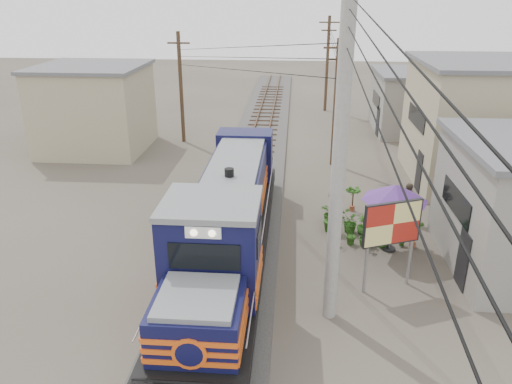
# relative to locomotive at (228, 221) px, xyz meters

# --- Properties ---
(ground) EXTENTS (120.00, 120.00, 0.00)m
(ground) POSITION_rel_locomotive_xyz_m (0.00, -2.54, -1.65)
(ground) COLOR #473F35
(ground) RESTS_ON ground
(ballast) EXTENTS (3.60, 70.00, 0.16)m
(ballast) POSITION_rel_locomotive_xyz_m (0.00, 7.46, -1.57)
(ballast) COLOR #595651
(ballast) RESTS_ON ground
(track) EXTENTS (1.15, 70.00, 0.12)m
(track) POSITION_rel_locomotive_xyz_m (0.00, 7.46, -1.39)
(track) COLOR #51331E
(track) RESTS_ON ground
(locomotive) EXTENTS (2.78, 15.11, 3.74)m
(locomotive) POSITION_rel_locomotive_xyz_m (0.00, 0.00, 0.00)
(locomotive) COLOR black
(locomotive) RESTS_ON ground
(utility_pole_main) EXTENTS (0.40, 0.40, 10.00)m
(utility_pole_main) POSITION_rel_locomotive_xyz_m (3.50, -3.04, 3.35)
(utility_pole_main) COLOR #9E9B93
(utility_pole_main) RESTS_ON ground
(wooden_pole_mid) EXTENTS (1.60, 0.24, 7.00)m
(wooden_pole_mid) POSITION_rel_locomotive_xyz_m (4.50, 11.46, 2.02)
(wooden_pole_mid) COLOR #4C3826
(wooden_pole_mid) RESTS_ON ground
(wooden_pole_far) EXTENTS (1.60, 0.24, 7.50)m
(wooden_pole_far) POSITION_rel_locomotive_xyz_m (4.80, 25.46, 2.28)
(wooden_pole_far) COLOR #4C3826
(wooden_pole_far) RESTS_ON ground
(wooden_pole_left) EXTENTS (1.60, 0.24, 7.00)m
(wooden_pole_left) POSITION_rel_locomotive_xyz_m (-5.00, 15.46, 2.02)
(wooden_pole_left) COLOR #4C3826
(wooden_pole_left) RESTS_ON ground
(power_lines) EXTENTS (9.65, 19.00, 3.30)m
(power_lines) POSITION_rel_locomotive_xyz_m (-0.14, 5.96, 5.91)
(power_lines) COLOR black
(power_lines) RESTS_ON ground
(shophouse_mid) EXTENTS (8.40, 7.35, 6.20)m
(shophouse_mid) POSITION_rel_locomotive_xyz_m (12.50, 9.46, 1.46)
(shophouse_mid) COLOR tan
(shophouse_mid) RESTS_ON ground
(shophouse_back) EXTENTS (6.30, 6.30, 4.20)m
(shophouse_back) POSITION_rel_locomotive_xyz_m (11.00, 19.46, 0.46)
(shophouse_back) COLOR gray
(shophouse_back) RESTS_ON ground
(shophouse_left) EXTENTS (6.30, 6.30, 5.20)m
(shophouse_left) POSITION_rel_locomotive_xyz_m (-10.00, 13.46, 0.96)
(shophouse_left) COLOR tan
(shophouse_left) RESTS_ON ground
(billboard) EXTENTS (1.93, 0.88, 3.15)m
(billboard) POSITION_rel_locomotive_xyz_m (5.48, -1.38, 0.66)
(billboard) COLOR #99999E
(billboard) RESTS_ON ground
(market_umbrella) EXTENTS (2.47, 2.47, 2.71)m
(market_umbrella) POSITION_rel_locomotive_xyz_m (6.05, 1.33, 0.73)
(market_umbrella) COLOR black
(market_umbrella) RESTS_ON ground
(vendor) EXTENTS (0.75, 0.64, 1.75)m
(vendor) POSITION_rel_locomotive_xyz_m (7.18, 4.04, -0.78)
(vendor) COLOR black
(vendor) RESTS_ON ground
(plant_nursery) EXTENTS (3.43, 3.07, 1.08)m
(plant_nursery) POSITION_rel_locomotive_xyz_m (4.85, 2.46, -1.21)
(plant_nursery) COLOR #2A5B1A
(plant_nursery) RESTS_ON ground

